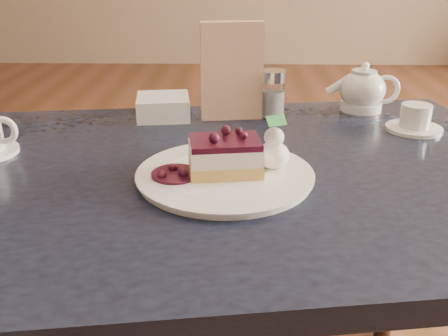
{
  "coord_description": "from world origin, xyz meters",
  "views": [
    {
      "loc": [
        -0.19,
        -0.52,
        1.11
      ],
      "look_at": [
        -0.21,
        0.19,
        0.81
      ],
      "focal_mm": 40.0,
      "sensor_mm": 36.0,
      "label": 1
    }
  ],
  "objects_px": {
    "tea_set": "(372,96)",
    "dessert_plate": "(225,175)",
    "main_table": "(222,206)",
    "cheesecake_slice": "(225,156)"
  },
  "relations": [
    {
      "from": "cheesecake_slice",
      "to": "tea_set",
      "type": "height_order",
      "value": "tea_set"
    },
    {
      "from": "main_table",
      "to": "dessert_plate",
      "type": "relative_size",
      "value": 4.4
    },
    {
      "from": "dessert_plate",
      "to": "cheesecake_slice",
      "type": "distance_m",
      "value": 0.04
    },
    {
      "from": "tea_set",
      "to": "dessert_plate",
      "type": "bearing_deg",
      "value": -131.44
    },
    {
      "from": "tea_set",
      "to": "main_table",
      "type": "bearing_deg",
      "value": -135.93
    },
    {
      "from": "main_table",
      "to": "dessert_plate",
      "type": "height_order",
      "value": "dessert_plate"
    },
    {
      "from": "main_table",
      "to": "cheesecake_slice",
      "type": "xyz_separation_m",
      "value": [
        0.01,
        -0.05,
        0.12
      ]
    },
    {
      "from": "main_table",
      "to": "dessert_plate",
      "type": "xyz_separation_m",
      "value": [
        0.01,
        -0.05,
        0.09
      ]
    },
    {
      "from": "dessert_plate",
      "to": "tea_set",
      "type": "relative_size",
      "value": 1.1
    },
    {
      "from": "dessert_plate",
      "to": "tea_set",
      "type": "xyz_separation_m",
      "value": [
        0.34,
        0.39,
        0.04
      ]
    }
  ]
}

